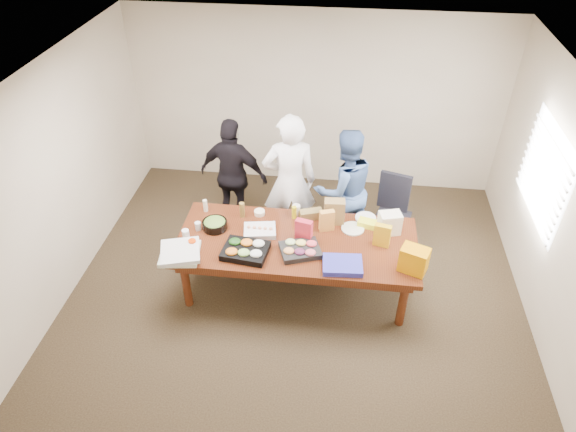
# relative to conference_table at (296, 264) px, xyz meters

# --- Properties ---
(floor) EXTENTS (5.50, 5.00, 0.02)m
(floor) POSITION_rel_conference_table_xyz_m (0.00, 0.00, -0.39)
(floor) COLOR #47301E
(floor) RESTS_ON ground
(ceiling) EXTENTS (5.50, 5.00, 0.02)m
(ceiling) POSITION_rel_conference_table_xyz_m (0.00, 0.00, 2.33)
(ceiling) COLOR white
(ceiling) RESTS_ON wall_back
(wall_back) EXTENTS (5.50, 0.04, 2.70)m
(wall_back) POSITION_rel_conference_table_xyz_m (0.00, 2.50, 0.98)
(wall_back) COLOR beige
(wall_back) RESTS_ON floor
(wall_front) EXTENTS (5.50, 0.04, 2.70)m
(wall_front) POSITION_rel_conference_table_xyz_m (0.00, -2.50, 0.98)
(wall_front) COLOR beige
(wall_front) RESTS_ON floor
(wall_left) EXTENTS (0.04, 5.00, 2.70)m
(wall_left) POSITION_rel_conference_table_xyz_m (-2.75, 0.00, 0.98)
(wall_left) COLOR beige
(wall_left) RESTS_ON floor
(wall_right) EXTENTS (0.04, 5.00, 2.70)m
(wall_right) POSITION_rel_conference_table_xyz_m (2.75, 0.00, 0.98)
(wall_right) COLOR beige
(wall_right) RESTS_ON floor
(window_panel) EXTENTS (0.03, 1.40, 1.10)m
(window_panel) POSITION_rel_conference_table_xyz_m (2.72, 0.60, 1.12)
(window_panel) COLOR white
(window_panel) RESTS_ON wall_right
(window_blinds) EXTENTS (0.04, 1.36, 1.00)m
(window_blinds) POSITION_rel_conference_table_xyz_m (2.68, 0.60, 1.12)
(window_blinds) COLOR beige
(window_blinds) RESTS_ON wall_right
(conference_table) EXTENTS (2.80, 1.20, 0.75)m
(conference_table) POSITION_rel_conference_table_xyz_m (0.00, 0.00, 0.00)
(conference_table) COLOR #4C1C0F
(conference_table) RESTS_ON floor
(office_chair) EXTENTS (0.63, 0.63, 0.99)m
(office_chair) POSITION_rel_conference_table_xyz_m (1.17, 0.95, 0.12)
(office_chair) COLOR black
(office_chair) RESTS_ON floor
(person_center) EXTENTS (0.78, 0.59, 1.91)m
(person_center) POSITION_rel_conference_table_xyz_m (-0.19, 0.90, 0.58)
(person_center) COLOR white
(person_center) RESTS_ON floor
(person_right) EXTENTS (1.01, 0.93, 1.69)m
(person_right) POSITION_rel_conference_table_xyz_m (0.51, 0.98, 0.47)
(person_right) COLOR #426195
(person_right) RESTS_ON floor
(person_left) EXTENTS (1.02, 0.59, 1.64)m
(person_left) POSITION_rel_conference_table_xyz_m (-1.00, 1.19, 0.44)
(person_left) COLOR black
(person_left) RESTS_ON floor
(veggie_tray) EXTENTS (0.54, 0.45, 0.08)m
(veggie_tray) POSITION_rel_conference_table_xyz_m (-0.55, -0.30, 0.41)
(veggie_tray) COLOR black
(veggie_tray) RESTS_ON conference_table
(fruit_tray) EXTENTS (0.53, 0.47, 0.07)m
(fruit_tray) POSITION_rel_conference_table_xyz_m (0.06, -0.21, 0.41)
(fruit_tray) COLOR black
(fruit_tray) RESTS_ON conference_table
(sheet_cake) EXTENTS (0.41, 0.34, 0.07)m
(sheet_cake) POSITION_rel_conference_table_xyz_m (-0.45, 0.08, 0.41)
(sheet_cake) COLOR silver
(sheet_cake) RESTS_ON conference_table
(salad_bowl) EXTENTS (0.38, 0.38, 0.10)m
(salad_bowl) POSITION_rel_conference_table_xyz_m (-1.00, 0.11, 0.42)
(salad_bowl) COLOR black
(salad_bowl) RESTS_ON conference_table
(chip_bag_blue) EXTENTS (0.45, 0.35, 0.06)m
(chip_bag_blue) POSITION_rel_conference_table_xyz_m (0.54, -0.40, 0.41)
(chip_bag_blue) COLOR #2D2EA0
(chip_bag_blue) RESTS_ON conference_table
(chip_bag_red) EXTENTS (0.21, 0.13, 0.28)m
(chip_bag_red) POSITION_rel_conference_table_xyz_m (0.08, 0.01, 0.52)
(chip_bag_red) COLOR #BA2336
(chip_bag_red) RESTS_ON conference_table
(chip_bag_yellow) EXTENTS (0.20, 0.12, 0.28)m
(chip_bag_yellow) POSITION_rel_conference_table_xyz_m (0.97, 0.04, 0.52)
(chip_bag_yellow) COLOR gold
(chip_bag_yellow) RESTS_ON conference_table
(chip_bag_orange) EXTENTS (0.19, 0.13, 0.27)m
(chip_bag_orange) POSITION_rel_conference_table_xyz_m (0.33, 0.24, 0.51)
(chip_bag_orange) COLOR gold
(chip_bag_orange) RESTS_ON conference_table
(mayo_jar) EXTENTS (0.11, 0.11, 0.15)m
(mayo_jar) POSITION_rel_conference_table_xyz_m (-0.06, 0.48, 0.45)
(mayo_jar) COLOR beige
(mayo_jar) RESTS_ON conference_table
(mustard_bottle) EXTENTS (0.07, 0.07, 0.17)m
(mustard_bottle) POSITION_rel_conference_table_xyz_m (-0.08, 0.43, 0.46)
(mustard_bottle) COLOR #D4C40F
(mustard_bottle) RESTS_ON conference_table
(dressing_bottle) EXTENTS (0.08, 0.08, 0.20)m
(dressing_bottle) POSITION_rel_conference_table_xyz_m (-0.72, 0.38, 0.48)
(dressing_bottle) COLOR brown
(dressing_bottle) RESTS_ON conference_table
(ranch_bottle) EXTENTS (0.07, 0.07, 0.16)m
(ranch_bottle) POSITION_rel_conference_table_xyz_m (-1.20, 0.44, 0.46)
(ranch_bottle) COLOR #F4E5C2
(ranch_bottle) RESTS_ON conference_table
(banana_bunch) EXTENTS (0.26, 0.19, 0.08)m
(banana_bunch) POSITION_rel_conference_table_xyz_m (0.82, 0.37, 0.41)
(banana_bunch) COLOR #F6FF29
(banana_bunch) RESTS_ON conference_table
(bread_loaf) EXTENTS (0.30, 0.20, 0.11)m
(bread_loaf) POSITION_rel_conference_table_xyz_m (0.13, 0.45, 0.43)
(bread_loaf) COLOR olive
(bread_loaf) RESTS_ON conference_table
(kraft_bag) EXTENTS (0.25, 0.16, 0.32)m
(kraft_bag) POSITION_rel_conference_table_xyz_m (0.41, 0.40, 0.53)
(kraft_bag) COLOR olive
(kraft_bag) RESTS_ON conference_table
(red_cup) EXTENTS (0.09, 0.09, 0.12)m
(red_cup) POSITION_rel_conference_table_xyz_m (-1.16, -0.28, 0.43)
(red_cup) COLOR #D33600
(red_cup) RESTS_ON conference_table
(clear_cup_a) EXTENTS (0.10, 0.10, 0.11)m
(clear_cup_a) POSITION_rel_conference_table_xyz_m (-1.29, -0.11, 0.43)
(clear_cup_a) COLOR white
(clear_cup_a) RESTS_ON conference_table
(clear_cup_b) EXTENTS (0.09, 0.09, 0.10)m
(clear_cup_b) POSITION_rel_conference_table_xyz_m (-1.19, 0.06, 0.43)
(clear_cup_b) COLOR silver
(clear_cup_b) RESTS_ON conference_table
(pizza_box_lower) EXTENTS (0.48, 0.48, 0.05)m
(pizza_box_lower) POSITION_rel_conference_table_xyz_m (-1.28, -0.42, 0.40)
(pizza_box_lower) COLOR beige
(pizza_box_lower) RESTS_ON conference_table
(pizza_box_upper) EXTENTS (0.53, 0.53, 0.05)m
(pizza_box_upper) POSITION_rel_conference_table_xyz_m (-1.26, -0.44, 0.45)
(pizza_box_upper) COLOR silver
(pizza_box_upper) RESTS_ON pizza_box_lower
(plate_a) EXTENTS (0.29, 0.29, 0.02)m
(plate_a) POSITION_rel_conference_table_xyz_m (0.64, 0.29, 0.38)
(plate_a) COLOR silver
(plate_a) RESTS_ON conference_table
(plate_b) EXTENTS (0.28, 0.28, 0.02)m
(plate_b) POSITION_rel_conference_table_xyz_m (0.80, 0.52, 0.38)
(plate_b) COLOR white
(plate_b) RESTS_ON conference_table
(dip_bowl_a) EXTENTS (0.18, 0.18, 0.06)m
(dip_bowl_a) POSITION_rel_conference_table_xyz_m (0.29, 0.47, 0.40)
(dip_bowl_a) COLOR beige
(dip_bowl_a) RESTS_ON conference_table
(dip_bowl_b) EXTENTS (0.16, 0.16, 0.05)m
(dip_bowl_b) POSITION_rel_conference_table_xyz_m (-0.52, 0.45, 0.40)
(dip_bowl_b) COLOR #F9EAC4
(dip_bowl_b) RESTS_ON conference_table
(grocery_bag_white) EXTENTS (0.29, 0.24, 0.27)m
(grocery_bag_white) POSITION_rel_conference_table_xyz_m (1.07, 0.29, 0.51)
(grocery_bag_white) COLOR white
(grocery_bag_white) RESTS_ON conference_table
(grocery_bag_yellow) EXTENTS (0.34, 0.30, 0.29)m
(grocery_bag_yellow) POSITION_rel_conference_table_xyz_m (1.30, -0.34, 0.52)
(grocery_bag_yellow) COLOR orange
(grocery_bag_yellow) RESTS_ON conference_table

